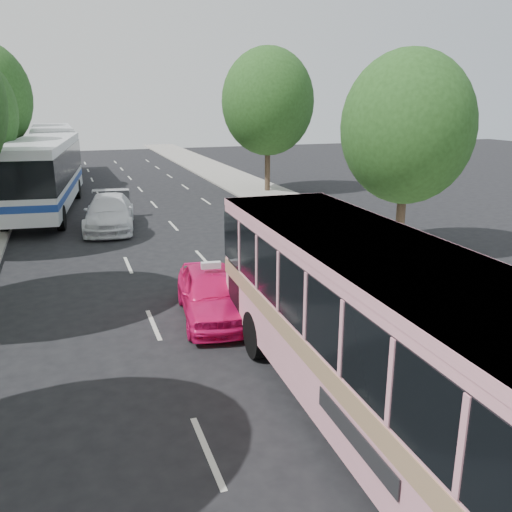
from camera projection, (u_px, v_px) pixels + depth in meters
name	position (u px, v px, depth m)	size (l,w,h in m)	color
ground	(267.00, 381.00, 12.10)	(120.00, 120.00, 0.00)	black
sidewalk_right	(283.00, 202.00, 32.91)	(4.00, 90.00, 0.12)	#9E998E
tree_right_near	(410.00, 122.00, 20.64)	(5.10, 5.10, 7.95)	#38281E
tree_right_far	(269.00, 98.00, 34.97)	(6.00, 6.00, 9.35)	#38281E
pink_bus	(375.00, 317.00, 9.96)	(3.15, 11.21, 3.55)	pink
pink_taxi	(212.00, 293.00, 15.43)	(1.75, 4.36, 1.49)	#F8156C
white_pickup	(109.00, 213.00, 26.07)	(2.24, 5.52, 1.60)	white
tour_coach_front	(43.00, 169.00, 29.43)	(4.36, 13.49, 3.97)	silver
tour_coach_rear	(54.00, 148.00, 41.92)	(3.15, 13.43, 4.00)	silver
taxi_roof_sign	(211.00, 265.00, 15.20)	(0.55, 0.18, 0.18)	silver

